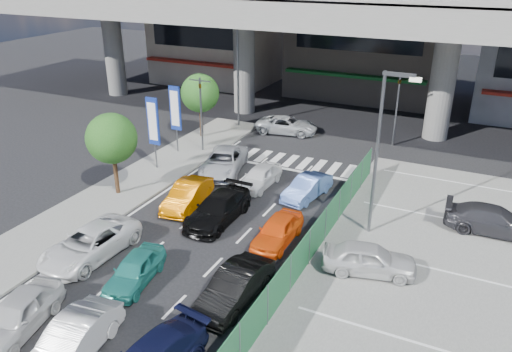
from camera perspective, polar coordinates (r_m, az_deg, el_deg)
The scene contains 30 objects.
ground at distance 23.09m, azimuth -8.40°, elevation -9.32°, with size 120.00×120.00×0.00m, color black.
parking_lot at distance 21.74m, azimuth 20.61°, elevation -13.06°, with size 12.00×28.00×0.06m, color slate.
sidewalk_left at distance 29.67m, azimuth -15.45°, elevation -1.92°, with size 4.00×30.00×0.12m, color slate.
fence_run at distance 21.27m, azimuth 5.15°, elevation -9.42°, with size 0.16×22.00×1.80m, color #205D34, non-canonical shape.
expressway at distance 39.60m, azimuth 9.49°, elevation 18.10°, with size 64.00×14.00×10.75m.
building_west at distance 55.31m, azimuth -4.24°, elevation 17.54°, with size 12.00×10.90×13.00m.
building_center at distance 50.28m, azimuth 13.21°, elevation 17.53°, with size 14.00×10.90×15.00m.
traffic_light_left at distance 33.92m, azimuth -6.37°, elevation 9.03°, with size 1.60×1.24×5.20m.
traffic_light_right at distance 36.28m, azimuth 15.99°, elevation 9.24°, with size 1.60×1.24×5.20m.
street_lamp_right at distance 23.48m, azimuth 14.18°, elevation 3.79°, with size 1.65×0.22×8.00m.
street_lamp_left at distance 38.87m, azimuth -1.86°, elevation 12.33°, with size 1.65×0.22×8.00m.
signboard_near at distance 31.56m, azimuth -11.68°, elevation 5.90°, with size 0.80×0.14×4.70m.
signboard_far at distance 34.09m, azimuth -9.21°, elevation 7.43°, with size 0.80×0.14×4.70m.
tree_near at distance 28.44m, azimuth -16.18°, elevation 4.12°, with size 2.80×2.80×4.80m.
tree_far at distance 36.93m, azimuth -6.42°, elevation 9.38°, with size 2.80×2.80×4.80m.
van_white_back_left at distance 20.55m, azimuth -25.61°, elevation -14.10°, with size 1.63×4.05×1.38m, color silver.
hatch_white_back_mid at distance 18.69m, azimuth -20.28°, elevation -17.29°, with size 1.46×4.19×1.38m, color silver.
sedan_white_mid_left at distance 23.82m, azimuth -18.45°, elevation -7.33°, with size 2.29×4.97×1.38m, color white.
taxi_teal_mid at distance 21.64m, azimuth -13.68°, elevation -10.36°, with size 1.44×3.59×1.22m, color teal.
hatch_black_mid_right at distance 19.97m, azimuth -2.43°, elevation -12.56°, with size 1.46×4.19×1.38m, color black.
taxi_orange_left at distance 27.26m, azimuth -7.82°, elevation -2.16°, with size 1.43×4.11×1.36m, color #B95C00.
sedan_black_mid at distance 25.61m, azimuth -4.34°, elevation -3.76°, with size 1.93×4.76×1.38m, color black.
taxi_orange_right at distance 23.74m, azimuth 2.48°, elevation -6.24°, with size 1.51×3.75×1.28m, color #F6520E.
wagon_silver_front_left at distance 31.39m, azimuth -3.72°, elevation 1.64°, with size 2.29×4.97×1.38m, color #B6B8BF.
sedan_white_front_mid at distance 29.36m, azimuth 0.43°, elevation -0.06°, with size 1.49×3.71×1.26m, color white.
kei_truck_front_right at distance 28.14m, azimuth 5.87°, elevation -1.33°, with size 1.31×3.76×1.24m, color #587ACD.
crossing_wagon_silver at distance 38.49m, azimuth 3.55°, elevation 5.83°, with size 2.14×4.65×1.29m, color #B3B7BB.
parked_sedan_white at distance 22.03m, azimuth 12.81°, elevation -9.21°, with size 1.60×3.98×1.35m, color beige.
parked_sedan_dgrey at distance 27.03m, azimuth 25.56°, elevation -4.59°, with size 1.87×4.60×1.34m, color #313035.
traffic_cone at distance 23.13m, azimuth 10.78°, elevation -8.16°, with size 0.39×0.39×0.76m, color #FD610E.
Camera 1 is at (11.27, -15.77, 12.54)m, focal length 35.00 mm.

